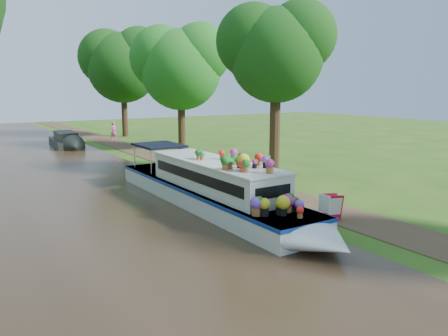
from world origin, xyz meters
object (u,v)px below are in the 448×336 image
sandwich_board (333,208)px  pedestrian_pink (114,131)px  plant_boat (216,187)px  second_boat (66,141)px

sandwich_board → pedestrian_pink: 27.54m
plant_boat → sandwich_board: (2.70, -3.46, -0.42)m
plant_boat → sandwich_board: bearing=-52.0°
pedestrian_pink → sandwich_board: bearing=-100.8°
sandwich_board → plant_boat: bearing=149.9°
second_boat → sandwich_board: second_boat is taller
second_boat → sandwich_board: 25.59m
plant_boat → pedestrian_pink: size_ratio=8.17×
plant_boat → sandwich_board: 4.41m
second_boat → pedestrian_pink: size_ratio=3.81×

